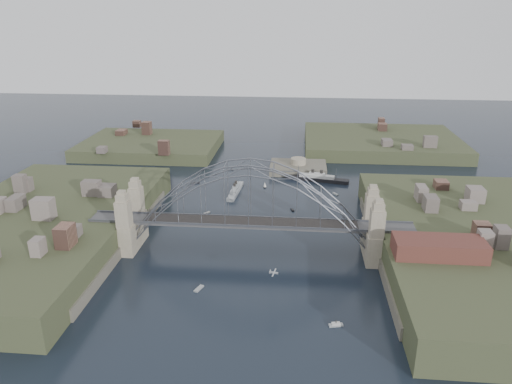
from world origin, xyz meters
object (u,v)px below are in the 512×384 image
object	(u,v)px
naval_cruiser_near	(235,191)
ocean_liner	(317,178)
bridge	(250,208)
wharf_shed	(439,248)
fort_island	(298,172)
naval_cruiser_far	(209,152)

from	to	relation	value
naval_cruiser_near	ocean_liner	size ratio (longest dim) A/B	0.76
bridge	wharf_shed	distance (m)	46.23
fort_island	naval_cruiser_near	distance (m)	34.26
wharf_shed	bridge	bearing A→B (deg)	162.35
fort_island	wharf_shed	bearing A→B (deg)	-69.15
wharf_shed	ocean_liner	world-z (taller)	wharf_shed
naval_cruiser_near	naval_cruiser_far	size ratio (longest dim) A/B	1.25
wharf_shed	naval_cruiser_near	distance (m)	79.05
fort_island	bridge	bearing A→B (deg)	-99.73
bridge	fort_island	distance (m)	72.14
naval_cruiser_near	ocean_liner	xyz separation A→B (m)	(28.70, 15.77, 0.06)
bridge	fort_island	xyz separation A→B (m)	(12.00, 70.00, -12.66)
fort_island	naval_cruiser_near	size ratio (longest dim) A/B	1.21
wharf_shed	ocean_liner	size ratio (longest dim) A/B	0.84
bridge	fort_island	size ratio (longest dim) A/B	3.82
ocean_liner	bridge	bearing A→B (deg)	-107.91
bridge	naval_cruiser_near	size ratio (longest dim) A/B	4.63
fort_island	ocean_liner	world-z (taller)	fort_island
bridge	naval_cruiser_far	world-z (taller)	bridge
fort_island	naval_cruiser_far	distance (m)	45.79
ocean_liner	naval_cruiser_far	bearing A→B (deg)	144.92
fort_island	wharf_shed	distance (m)	90.48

